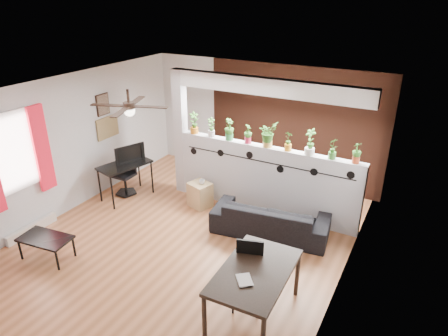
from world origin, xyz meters
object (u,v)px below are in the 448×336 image
potted_plant_5 (288,140)px  sofa (270,219)px  potted_plant_8 (357,152)px  office_chair (126,176)px  coffee_table (45,240)px  computer_desk (125,167)px  potted_plant_2 (229,129)px  potted_plant_4 (268,134)px  dining_table (255,275)px  cube_shelf (200,195)px  folding_chair (249,269)px  potted_plant_0 (194,122)px  potted_plant_1 (211,126)px  potted_plant_3 (248,133)px  potted_plant_6 (310,141)px  cup (202,182)px  potted_plant_7 (333,148)px  ceiling_fan (129,108)px

potted_plant_5 → sofa: bearing=-90.2°
potted_plant_8 → office_chair: (-4.44, -0.70, -1.15)m
potted_plant_8 → coffee_table: potted_plant_8 is taller
computer_desk → potted_plant_5: bearing=14.9°
potted_plant_2 → potted_plant_4: 0.79m
dining_table → cube_shelf: bearing=134.7°
office_chair → folding_chair: (3.65, -1.73, 0.17)m
folding_chair → potted_plant_0: bearing=134.2°
potted_plant_1 → computer_desk: size_ratio=0.33×
potted_plant_2 → cube_shelf: 1.45m
potted_plant_3 → office_chair: 2.81m
potted_plant_6 → cup: potted_plant_6 is taller
potted_plant_4 → coffee_table: potted_plant_4 is taller
potted_plant_0 → potted_plant_4: size_ratio=0.93×
potted_plant_8 → coffee_table: bearing=-143.1°
potted_plant_4 → potted_plant_7: bearing=-0.0°
potted_plant_0 → potted_plant_8: size_ratio=1.22×
ceiling_fan → dining_table: ceiling_fan is taller
cube_shelf → office_chair: 1.68m
potted_plant_0 → cube_shelf: (0.37, -0.43, -1.33)m
potted_plant_1 → potted_plant_2: potted_plant_2 is taller
ceiling_fan → folding_chair: (2.39, -0.63, -1.75)m
sofa → potted_plant_1: bearing=-31.3°
potted_plant_6 → potted_plant_8: size_ratio=1.31×
ceiling_fan → potted_plant_4: 2.51m
cup → computer_desk: size_ratio=0.10×
potted_plant_2 → potted_plant_8: (2.37, 0.00, -0.03)m
potted_plant_0 → potted_plant_5: (1.97, -0.00, -0.04)m
potted_plant_0 → sofa: 2.46m
potted_plant_6 → cube_shelf: potted_plant_6 is taller
cup → folding_chair: folding_chair is taller
ceiling_fan → office_chair: bearing=138.9°
coffee_table → office_chair: bearing=98.9°
potted_plant_4 → potted_plant_6: bearing=0.0°
potted_plant_5 → potted_plant_8: (1.19, 0.00, -0.00)m
potted_plant_6 → office_chair: potted_plant_6 is taller
potted_plant_6 → coffee_table: bearing=-137.0°
potted_plant_5 → potted_plant_2: bearing=180.0°
sofa → cube_shelf: 1.63m
potted_plant_4 → dining_table: potted_plant_4 is taller
potted_plant_4 → potted_plant_8: 1.58m
potted_plant_5 → sofa: potted_plant_5 is taller
cube_shelf → sofa: bearing=8.1°
office_chair → dining_table: bearing=-26.8°
potted_plant_1 → potted_plant_5: potted_plant_1 is taller
potted_plant_3 → office_chair: size_ratio=0.40×
folding_chair → cup: bearing=134.2°
potted_plant_7 → sofa: bearing=-139.4°
ceiling_fan → potted_plant_0: 1.94m
computer_desk → coffee_table: size_ratio=1.31×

